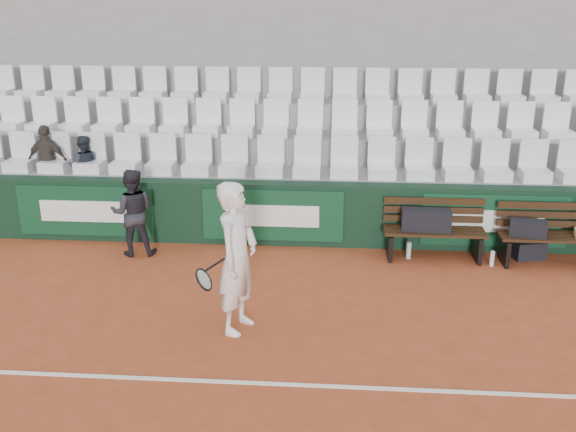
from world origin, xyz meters
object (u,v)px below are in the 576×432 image
Objects in this scene: bench_right at (549,250)px; water_bottle_near at (409,250)px; sports_bag_left at (426,220)px; tennis_player at (237,258)px; water_bottle_far at (492,259)px; sports_bag_ground at (528,250)px; spectator_c at (82,140)px; ball_kid at (133,213)px; sports_bag_right at (528,228)px; bench_left at (433,244)px; spectator_b at (45,134)px.

bench_right is 2.04m from water_bottle_near.
tennis_player is (-2.47, -2.40, 0.30)m from sports_bag_left.
water_bottle_near is 1.21m from water_bottle_far.
spectator_c reaches higher than sports_bag_ground.
sports_bag_right is at bearing 170.07° from ball_kid.
water_bottle_near reaches higher than water_bottle_far.
spectator_c is (-1.14, 1.14, 0.85)m from ball_kid.
bench_left is at bearing -6.79° from sports_bag_left.
ball_kid is (-4.17, -0.14, 0.54)m from water_bottle_near.
ball_kid is (-4.54, -0.17, 0.45)m from bench_left.
bench_right reaches higher than water_bottle_near.
tennis_player is 2.95m from ball_kid.
water_bottle_far is at bearing 176.33° from spectator_b.
bench_left is 1.24× the size of spectator_b.
bench_left is 0.83× the size of tennis_player.
bench_left is 5.66× the size of water_bottle_near.
spectator_c is (-7.00, 1.12, 0.95)m from sports_bag_right.
water_bottle_far is at bearing -168.92° from sports_bag_right.
bench_right is 6.48× the size of water_bottle_far.
tennis_player reaches higher than water_bottle_far.
bench_right is 5.66× the size of water_bottle_near.
bench_right is 0.50m from sports_bag_right.
bench_left is 1.00× the size of bench_right.
ball_kid reaches higher than sports_bag_ground.
ball_kid is (-6.21, -0.07, 0.45)m from bench_right.
water_bottle_near is at bearing 46.47° from tennis_player.
ball_kid is 1.11× the size of spectator_b.
tennis_player is at bearing -150.18° from sports_bag_right.
sports_bag_right is at bearing -6.29° from sports_bag_left.
bench_right is 2.08× the size of sports_bag_left.
sports_bag_ground is 1.72× the size of water_bottle_near.
tennis_player is at bearing 117.98° from spectator_c.
bench_left is 3.29× the size of sports_bag_ground.
water_bottle_near is 3.34m from tennis_player.
spectator_c reaches higher than water_bottle_near.
bench_right reaches higher than water_bottle_far.
bench_left is 0.38m from water_bottle_near.
sports_bag_ground is at bearing 31.72° from tennis_player.
sports_bag_ground is 7.92m from spectator_b.
bench_left is 4.56m from ball_kid.
spectator_b reaches higher than tennis_player.
ball_kid is at bearing -177.85° from bench_left.
sports_bag_right is 0.49× the size of spectator_c.
sports_bag_ground is 1.81m from water_bottle_near.
spectator_b is 0.62m from spectator_c.
sports_bag_left is (-0.13, 0.02, 0.38)m from bench_left.
bench_left is at bearing 171.96° from ball_kid.
water_bottle_near is at bearing 176.35° from spectator_b.
spectator_c is (-7.35, 1.07, 1.30)m from bench_right.
water_bottle_far is 0.13× the size of tennis_player.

